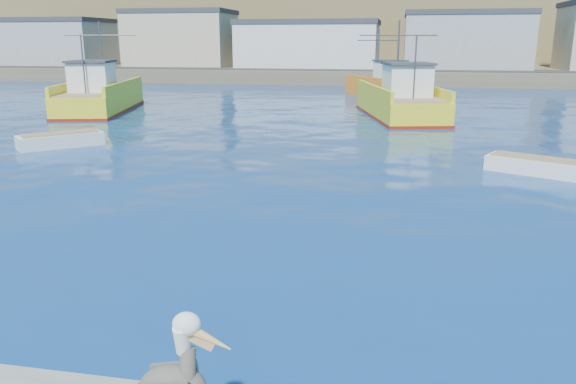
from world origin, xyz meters
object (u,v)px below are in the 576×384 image
object	(u,v)px
trawler_yellow_a	(100,97)
pelican	(176,378)
skiff_left	(61,141)
skiff_mid	(536,167)
boat_orange	(384,85)
trawler_yellow_b	(401,102)

from	to	relation	value
trawler_yellow_a	pelican	xyz separation A→B (m)	(19.34, -33.07, 0.09)
skiff_left	skiff_mid	bearing A→B (deg)	-4.39
skiff_mid	pelican	world-z (taller)	pelican
pelican	trawler_yellow_a	bearing A→B (deg)	120.31
boat_orange	skiff_left	world-z (taller)	boat_orange
pelican	trawler_yellow_b	bearing A→B (deg)	85.45
trawler_yellow_a	boat_orange	bearing A→B (deg)	37.68
pelican	skiff_left	bearing A→B (deg)	125.73
skiff_left	pelican	size ratio (longest dim) A/B	2.49
trawler_yellow_a	skiff_mid	size ratio (longest dim) A/B	3.19
boat_orange	trawler_yellow_a	bearing A→B (deg)	-142.32
trawler_yellow_b	pelican	world-z (taller)	trawler_yellow_b
trawler_yellow_a	skiff_left	distance (m)	14.77
pelican	boat_orange	bearing A→B (deg)	88.69
trawler_yellow_b	skiff_left	size ratio (longest dim) A/B	3.17
boat_orange	pelican	bearing A→B (deg)	-91.31
trawler_yellow_b	boat_orange	xyz separation A→B (m)	(-1.58, 14.91, -0.01)
trawler_yellow_b	trawler_yellow_a	bearing A→B (deg)	-177.67
skiff_mid	boat_orange	bearing A→B (deg)	102.49
boat_orange	pelican	distance (m)	48.89
boat_orange	skiff_mid	world-z (taller)	boat_orange
skiff_left	boat_orange	bearing A→B (deg)	63.00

